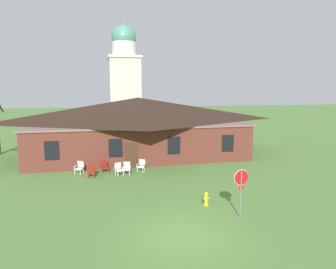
{
  "coord_description": "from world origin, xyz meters",
  "views": [
    {
      "loc": [
        -3.31,
        -11.88,
        6.49
      ],
      "look_at": [
        0.98,
        7.73,
        3.42
      ],
      "focal_mm": 31.43,
      "sensor_mm": 36.0,
      "label": 1
    }
  ],
  "objects_px": {
    "lawn_chair_right_end": "(127,168)",
    "lawn_chair_far_side": "(142,165)",
    "stop_sign": "(241,184)",
    "lawn_chair_left_end": "(104,166)",
    "lawn_chair_middle": "(119,169)",
    "lawn_chair_near_door": "(92,170)",
    "lawn_chair_by_porch": "(80,167)",
    "fire_hydrant": "(206,199)"
  },
  "relations": [
    {
      "from": "lawn_chair_by_porch",
      "to": "lawn_chair_near_door",
      "type": "distance_m",
      "value": 1.52
    },
    {
      "from": "lawn_chair_by_porch",
      "to": "lawn_chair_left_end",
      "type": "bearing_deg",
      "value": 0.99
    },
    {
      "from": "lawn_chair_by_porch",
      "to": "lawn_chair_left_end",
      "type": "relative_size",
      "value": 1.0
    },
    {
      "from": "lawn_chair_middle",
      "to": "lawn_chair_right_end",
      "type": "bearing_deg",
      "value": 14.54
    },
    {
      "from": "lawn_chair_near_door",
      "to": "lawn_chair_by_porch",
      "type": "bearing_deg",
      "value": 129.61
    },
    {
      "from": "lawn_chair_by_porch",
      "to": "lawn_chair_near_door",
      "type": "xyz_separation_m",
      "value": [
        0.97,
        -1.17,
        0.0
      ]
    },
    {
      "from": "stop_sign",
      "to": "lawn_chair_far_side",
      "type": "distance_m",
      "value": 10.53
    },
    {
      "from": "lawn_chair_left_end",
      "to": "lawn_chair_far_side",
      "type": "xyz_separation_m",
      "value": [
        2.93,
        -0.42,
        0.0
      ]
    },
    {
      "from": "lawn_chair_near_door",
      "to": "lawn_chair_left_end",
      "type": "xyz_separation_m",
      "value": [
        0.91,
        1.2,
        0.0
      ]
    },
    {
      "from": "lawn_chair_by_porch",
      "to": "lawn_chair_left_end",
      "type": "xyz_separation_m",
      "value": [
        1.88,
        0.03,
        0.0
      ]
    },
    {
      "from": "lawn_chair_middle",
      "to": "stop_sign",
      "type": "bearing_deg",
      "value": -57.73
    },
    {
      "from": "lawn_chair_right_end",
      "to": "lawn_chair_far_side",
      "type": "relative_size",
      "value": 1.0
    },
    {
      "from": "lawn_chair_middle",
      "to": "lawn_chair_near_door",
      "type": "bearing_deg",
      "value": -178.67
    },
    {
      "from": "lawn_chair_middle",
      "to": "lawn_chair_right_end",
      "type": "height_order",
      "value": "same"
    },
    {
      "from": "lawn_chair_left_end",
      "to": "lawn_chair_middle",
      "type": "distance_m",
      "value": 1.58
    },
    {
      "from": "stop_sign",
      "to": "lawn_chair_far_side",
      "type": "height_order",
      "value": "stop_sign"
    },
    {
      "from": "lawn_chair_middle",
      "to": "lawn_chair_right_end",
      "type": "distance_m",
      "value": 0.64
    },
    {
      "from": "stop_sign",
      "to": "lawn_chair_by_porch",
      "type": "xyz_separation_m",
      "value": [
        -8.63,
        10.11,
        -1.29
      ]
    },
    {
      "from": "lawn_chair_left_end",
      "to": "fire_hydrant",
      "type": "distance_m",
      "value": 9.97
    },
    {
      "from": "stop_sign",
      "to": "lawn_chair_right_end",
      "type": "relative_size",
      "value": 2.64
    },
    {
      "from": "lawn_chair_far_side",
      "to": "fire_hydrant",
      "type": "distance_m",
      "value": 8.28
    },
    {
      "from": "stop_sign",
      "to": "lawn_chair_near_door",
      "type": "distance_m",
      "value": 11.85
    },
    {
      "from": "stop_sign",
      "to": "fire_hydrant",
      "type": "distance_m",
      "value": 2.63
    },
    {
      "from": "lawn_chair_near_door",
      "to": "lawn_chair_far_side",
      "type": "distance_m",
      "value": 3.92
    },
    {
      "from": "lawn_chair_by_porch",
      "to": "fire_hydrant",
      "type": "height_order",
      "value": "lawn_chair_by_porch"
    },
    {
      "from": "lawn_chair_by_porch",
      "to": "lawn_chair_near_door",
      "type": "relative_size",
      "value": 1.0
    },
    {
      "from": "lawn_chair_by_porch",
      "to": "lawn_chair_left_end",
      "type": "distance_m",
      "value": 1.88
    },
    {
      "from": "stop_sign",
      "to": "fire_hydrant",
      "type": "bearing_deg",
      "value": 121.7
    },
    {
      "from": "lawn_chair_left_end",
      "to": "lawn_chair_middle",
      "type": "xyz_separation_m",
      "value": [
        1.08,
        -1.16,
        0.0
      ]
    },
    {
      "from": "lawn_chair_left_end",
      "to": "lawn_chair_near_door",
      "type": "bearing_deg",
      "value": -127.1
    },
    {
      "from": "lawn_chair_right_end",
      "to": "lawn_chair_by_porch",
      "type": "bearing_deg",
      "value": 164.95
    },
    {
      "from": "lawn_chair_left_end",
      "to": "lawn_chair_middle",
      "type": "height_order",
      "value": "same"
    },
    {
      "from": "fire_hydrant",
      "to": "lawn_chair_by_porch",
      "type": "bearing_deg",
      "value": 132.25
    },
    {
      "from": "lawn_chair_middle",
      "to": "fire_hydrant",
      "type": "bearing_deg",
      "value": -57.58
    },
    {
      "from": "lawn_chair_left_end",
      "to": "fire_hydrant",
      "type": "bearing_deg",
      "value": -55.88
    },
    {
      "from": "lawn_chair_middle",
      "to": "lawn_chair_far_side",
      "type": "relative_size",
      "value": 1.0
    },
    {
      "from": "lawn_chair_by_porch",
      "to": "lawn_chair_middle",
      "type": "height_order",
      "value": "same"
    },
    {
      "from": "lawn_chair_right_end",
      "to": "lawn_chair_middle",
      "type": "bearing_deg",
      "value": -165.46
    },
    {
      "from": "lawn_chair_near_door",
      "to": "lawn_chair_far_side",
      "type": "relative_size",
      "value": 1.0
    },
    {
      "from": "lawn_chair_near_door",
      "to": "lawn_chair_right_end",
      "type": "distance_m",
      "value": 2.62
    },
    {
      "from": "lawn_chair_left_end",
      "to": "stop_sign",
      "type": "bearing_deg",
      "value": -56.32
    },
    {
      "from": "lawn_chair_by_porch",
      "to": "fire_hydrant",
      "type": "xyz_separation_m",
      "value": [
        7.47,
        -8.22,
        -0.12
      ]
    }
  ]
}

